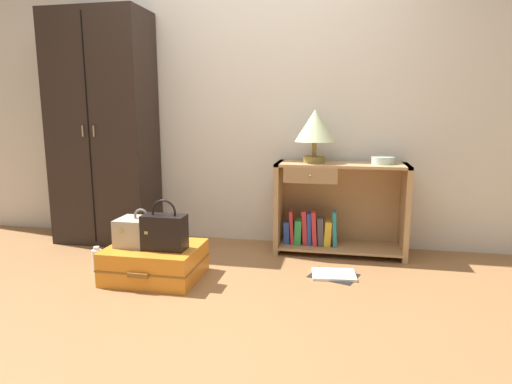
# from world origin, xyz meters

# --- Properties ---
(ground_plane) EXTENTS (9.00, 9.00, 0.00)m
(ground_plane) POSITION_xyz_m (0.00, 0.00, 0.00)
(ground_plane) COLOR olive
(back_wall) EXTENTS (6.40, 0.10, 2.60)m
(back_wall) POSITION_xyz_m (0.00, 1.50, 1.30)
(back_wall) COLOR silver
(back_wall) RESTS_ON ground_plane
(wardrobe) EXTENTS (0.85, 0.47, 1.98)m
(wardrobe) POSITION_xyz_m (-1.33, 1.20, 0.99)
(wardrobe) COLOR black
(wardrobe) RESTS_ON ground_plane
(bookshelf) EXTENTS (1.04, 0.39, 0.74)m
(bookshelf) POSITION_xyz_m (0.68, 1.25, 0.36)
(bookshelf) COLOR tan
(bookshelf) RESTS_ON ground_plane
(table_lamp) EXTENTS (0.32, 0.32, 0.42)m
(table_lamp) POSITION_xyz_m (0.50, 1.23, 1.02)
(table_lamp) COLOR olive
(table_lamp) RESTS_ON bookshelf
(bowl) EXTENTS (0.18, 0.18, 0.06)m
(bowl) POSITION_xyz_m (1.04, 1.24, 0.77)
(bowl) COLOR silver
(bowl) RESTS_ON bookshelf
(suitcase_large) EXTENTS (0.63, 0.53, 0.23)m
(suitcase_large) POSITION_xyz_m (-0.53, 0.41, 0.11)
(suitcase_large) COLOR orange
(suitcase_large) RESTS_ON ground_plane
(train_case) EXTENTS (0.33, 0.24, 0.26)m
(train_case) POSITION_xyz_m (-0.62, 0.41, 0.33)
(train_case) COLOR #A89E8E
(train_case) RESTS_ON suitcase_large
(handbag) EXTENTS (0.29, 0.15, 0.34)m
(handbag) POSITION_xyz_m (-0.43, 0.36, 0.35)
(handbag) COLOR black
(handbag) RESTS_ON suitcase_large
(bottle) EXTENTS (0.07, 0.07, 0.18)m
(bottle) POSITION_xyz_m (-1.00, 0.45, 0.08)
(bottle) COLOR white
(bottle) RESTS_ON ground_plane
(open_book_on_floor) EXTENTS (0.38, 0.33, 0.02)m
(open_book_on_floor) POSITION_xyz_m (0.69, 0.69, 0.01)
(open_book_on_floor) COLOR white
(open_book_on_floor) RESTS_ON ground_plane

